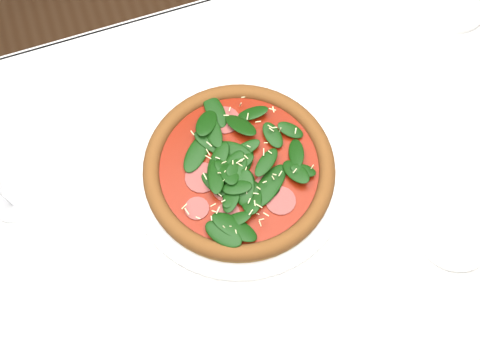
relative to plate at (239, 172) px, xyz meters
name	(u,v)px	position (x,y,z in m)	size (l,w,h in m)	color
ground	(237,280)	(-0.01, -0.02, -0.76)	(6.00, 6.00, 0.00)	brown
dining_table	(235,205)	(-0.01, -0.02, -0.11)	(1.21, 0.81, 0.75)	white
plate	(239,172)	(0.00, 0.00, 0.00)	(0.38, 0.38, 0.02)	silver
pizza	(239,167)	(0.00, 0.00, 0.02)	(0.36, 0.36, 0.04)	olive
saucer_near	(454,235)	(0.30, -0.23, 0.00)	(0.12, 0.12, 0.01)	silver
saucer_far	(453,6)	(0.53, 0.20, 0.00)	(0.13, 0.13, 0.01)	silver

